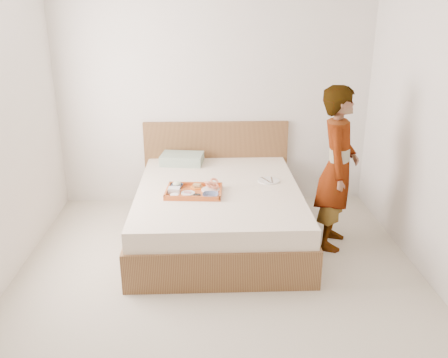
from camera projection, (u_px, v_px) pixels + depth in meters
name	position (u px, v px, depth m)	size (l,w,h in m)	color
ground	(220.00, 293.00, 3.79)	(3.50, 4.00, 0.01)	beige
wall_back	(214.00, 90.00, 5.22)	(3.50, 0.01, 2.60)	silver
wall_front	(239.00, 302.00, 1.47)	(3.50, 0.01, 2.60)	silver
bed	(219.00, 212.00, 4.64)	(1.65, 2.00, 0.53)	brown
headboard	(216.00, 162.00, 5.48)	(1.65, 0.06, 0.95)	brown
pillow	(182.00, 159.00, 5.22)	(0.45, 0.31, 0.11)	#91A38E
tray	(194.00, 191.00, 4.38)	(0.52, 0.38, 0.05)	#C45F24
prawn_plate	(211.00, 190.00, 4.43)	(0.18, 0.18, 0.01)	white
navy_bowl_big	(211.00, 195.00, 4.26)	(0.15, 0.15, 0.04)	#131E41
sauce_dish	(197.00, 196.00, 4.25)	(0.08, 0.08, 0.03)	black
meat_plate	(188.00, 193.00, 4.35)	(0.13, 0.13, 0.01)	white
bread_plate	(197.00, 187.00, 4.50)	(0.13, 0.13, 0.01)	orange
salad_bowl	(177.00, 186.00, 4.50)	(0.11, 0.11, 0.04)	#131E41
plastic_tub	(174.00, 190.00, 4.37)	(0.11, 0.09, 0.05)	silver
cheese_round	(174.00, 196.00, 4.27)	(0.08, 0.08, 0.03)	white
dinner_plate	(269.00, 181.00, 4.70)	(0.22, 0.22, 0.01)	white
person	(337.00, 169.00, 4.33)	(0.56, 0.37, 1.54)	white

